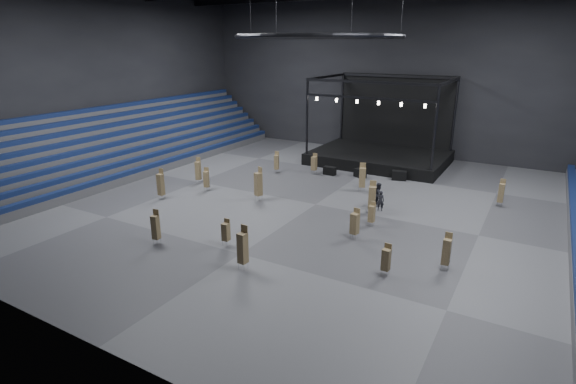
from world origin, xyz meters
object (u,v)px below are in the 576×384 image
Objects in this scene: chair_stack_6 at (156,227)px; chair_stack_10 at (277,162)px; chair_stack_3 at (258,184)px; chair_stack_12 at (501,192)px; flight_case_right at (399,175)px; flight_case_mid at (360,173)px; chair_stack_1 at (355,223)px; crew_member at (379,194)px; stage at (382,149)px; chair_stack_0 at (314,163)px; man_center at (380,201)px; chair_stack_2 at (447,251)px; chair_stack_4 at (372,213)px; chair_stack_13 at (372,197)px; chair_stack_11 at (386,259)px; chair_stack_8 at (198,170)px; chair_stack_7 at (243,247)px; flight_case_left at (330,171)px; chair_stack_9 at (206,179)px; chair_stack_5 at (362,177)px; chair_stack_14 at (226,231)px; chair_stack_15 at (161,184)px.

chair_stack_6 is 1.09× the size of chair_stack_10.
chair_stack_3 reaches higher than chair_stack_12.
flight_case_mid is at bearing -164.59° from flight_case_right.
chair_stack_1 is 7.22m from crew_member.
stage is at bearing 122.42° from flight_case_right.
man_center is at bearing -35.43° from chair_stack_0.
chair_stack_12 is (1.56, 13.28, -0.02)m from chair_stack_2.
chair_stack_13 reaches higher than chair_stack_4.
chair_stack_12 is 9.79m from crew_member.
chair_stack_11 is at bearing -105.34° from chair_stack_12.
flight_case_mid is at bearing -0.61° from chair_stack_10.
man_center is (5.01, -14.98, -0.63)m from stage.
chair_stack_3 reaches higher than chair_stack_13.
chair_stack_8 is at bearing -4.07° from man_center.
chair_stack_13 is (0.79, -9.86, 0.90)m from flight_case_right.
chair_stack_12 is (4.34, 15.69, 0.14)m from chair_stack_11.
chair_stack_7 reaches higher than chair_stack_6.
chair_stack_7 reaches higher than chair_stack_13.
chair_stack_12 is (13.06, -9.15, -0.29)m from stage.
stage is at bearing 63.56° from chair_stack_0.
chair_stack_1 is at bearing 83.65° from man_center.
chair_stack_12 is (20.79, 0.56, 0.03)m from chair_stack_10.
chair_stack_2 is at bearing -45.96° from flight_case_left.
chair_stack_1 is 17.29m from chair_stack_10.
chair_stack_10 is at bearing 138.65° from chair_stack_13.
chair_stack_2 is 22.00m from chair_stack_9.
chair_stack_2 is at bearing -53.83° from flight_case_mid.
chair_stack_8 reaches higher than flight_case_right.
chair_stack_11 is (-2.78, -2.41, -0.15)m from chair_stack_2.
chair_stack_2 is 0.80× the size of chair_stack_3.
chair_stack_0 is 0.93× the size of chair_stack_12.
chair_stack_5 is 3.67m from crew_member.
man_center is at bearing -75.34° from chair_stack_5.
chair_stack_0 is 3.81m from chair_stack_10.
chair_stack_5 is at bearing 74.41° from chair_stack_14.
chair_stack_11 is 10.34m from chair_stack_14.
chair_stack_10 is 13.85m from chair_stack_13.
crew_member reaches higher than chair_stack_4.
flight_case_left is at bearing 25.78° from chair_stack_8.
chair_stack_8 reaches higher than chair_stack_11.
chair_stack_13 is at bearing -73.76° from stage.
chair_stack_10 is (-7.99, -2.65, 0.72)m from flight_case_mid.
flight_case_mid is 0.53× the size of chair_stack_2.
chair_stack_7 is 13.77m from man_center.
chair_stack_14 is 11.27m from chair_stack_15.
chair_stack_11 is 1.02× the size of crew_member.
flight_case_right is 18.07m from chair_stack_2.
chair_stack_13 reaches higher than chair_stack_1.
chair_stack_5 is 1.35× the size of chair_stack_11.
flight_case_right is 0.61× the size of chair_stack_12.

